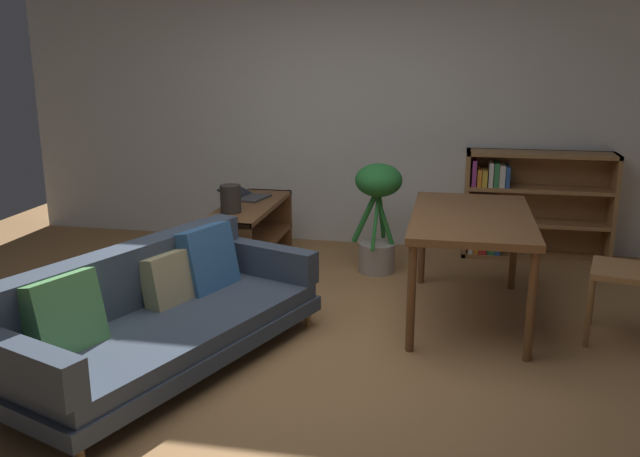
{
  "coord_description": "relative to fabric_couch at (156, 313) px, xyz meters",
  "views": [
    {
      "loc": [
        0.96,
        -3.84,
        1.87
      ],
      "look_at": [
        0.11,
        0.42,
        0.72
      ],
      "focal_mm": 37.78,
      "sensor_mm": 36.0,
      "label": 1
    }
  ],
  "objects": [
    {
      "name": "ground_plane",
      "position": [
        0.77,
        0.28,
        -0.33
      ],
      "size": [
        8.16,
        8.16,
        0.0
      ],
      "primitive_type": "plane",
      "color": "#9E7042"
    },
    {
      "name": "back_wall_panel",
      "position": [
        0.77,
        2.98,
        1.02
      ],
      "size": [
        6.8,
        0.1,
        2.7
      ],
      "primitive_type": "cube",
      "color": "silver",
      "rests_on": "ground_plane"
    },
    {
      "name": "fabric_couch",
      "position": [
        0.0,
        0.0,
        0.0
      ],
      "size": [
        1.56,
        2.27,
        0.73
      ],
      "color": "olive",
      "rests_on": "ground_plane"
    },
    {
      "name": "media_console",
      "position": [
        0.04,
        1.82,
        -0.03
      ],
      "size": [
        0.42,
        1.33,
        0.6
      ],
      "color": "brown",
      "rests_on": "ground_plane"
    },
    {
      "name": "open_laptop",
      "position": [
        -0.06,
        2.07,
        0.3
      ],
      "size": [
        0.44,
        0.39,
        0.09
      ],
      "color": "#333338",
      "rests_on": "media_console"
    },
    {
      "name": "desk_speaker",
      "position": [
        -0.02,
        1.51,
        0.39
      ],
      "size": [
        0.17,
        0.17,
        0.23
      ],
      "color": "#2D2823",
      "rests_on": "media_console"
    },
    {
      "name": "potted_floor_plant",
      "position": [
        1.12,
        2.04,
        0.23
      ],
      "size": [
        0.43,
        0.48,
        0.95
      ],
      "color": "#9E9389",
      "rests_on": "ground_plane"
    },
    {
      "name": "dining_table",
      "position": [
        1.88,
        1.14,
        0.36
      ],
      "size": [
        0.83,
        1.44,
        0.76
      ],
      "color": "brown",
      "rests_on": "ground_plane"
    },
    {
      "name": "dining_chair_near",
      "position": [
        2.94,
        0.9,
        0.2
      ],
      "size": [
        0.5,
        0.53,
        0.91
      ],
      "color": "olive",
      "rests_on": "ground_plane"
    },
    {
      "name": "bookshelf",
      "position": [
        2.41,
        2.79,
        0.16
      ],
      "size": [
        1.32,
        0.33,
        0.99
      ],
      "color": "olive",
      "rests_on": "ground_plane"
    }
  ]
}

